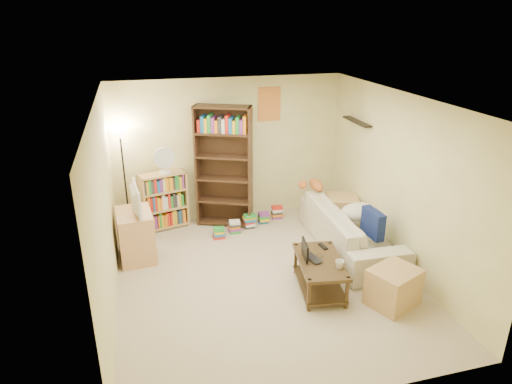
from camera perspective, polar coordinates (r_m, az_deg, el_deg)
room at (r=5.84m, az=1.16°, el=2.84°), size 4.50×4.54×2.52m
sofa at (r=7.32m, az=11.66°, el=-4.48°), size 2.39×1.09×0.68m
navy_pillow at (r=6.83m, az=14.40°, el=-3.81°), size 0.16×0.45×0.40m
cream_blanket at (r=7.33m, az=12.82°, el=-2.44°), size 0.62×0.45×0.27m
tabby_cat at (r=7.80m, az=7.24°, el=0.91°), size 0.53×0.21×0.18m
coffee_table at (r=6.21m, az=7.99°, el=-9.64°), size 0.73×1.10×0.46m
laptop at (r=6.16m, az=7.46°, el=-8.11°), size 0.39×0.32×0.02m
laptop_screen at (r=6.07m, az=6.14°, el=-7.18°), size 0.07×0.34×0.23m
mug at (r=5.97m, az=10.40°, el=-8.89°), size 0.13×0.13×0.10m
tv_remote at (r=6.44m, az=8.35°, el=-6.74°), size 0.08×0.19×0.02m
tv_stand at (r=7.10m, az=-14.79°, el=-5.26°), size 0.56×0.74×0.75m
television at (r=6.87m, az=-15.25°, el=-0.88°), size 0.75×0.22×0.42m
tall_bookshelf at (r=7.73m, az=-4.05°, el=3.49°), size 0.99×0.67×2.09m
short_bookshelf at (r=7.95m, az=-11.43°, el=-1.06°), size 0.83×0.49×1.00m
desk_fan at (r=7.66m, az=-11.39°, el=3.91°), size 0.35×0.20×0.46m
floor_lamp at (r=7.65m, az=-16.43°, el=4.78°), size 0.30×0.30×1.76m
side_table at (r=7.95m, az=10.64°, el=-2.58°), size 0.66×0.66×0.59m
end_cabinet at (r=6.17m, az=16.79°, el=-11.28°), size 0.74×0.69×0.49m
book_stacks at (r=7.94m, az=-0.68°, el=-3.70°), size 1.38×0.64×0.25m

